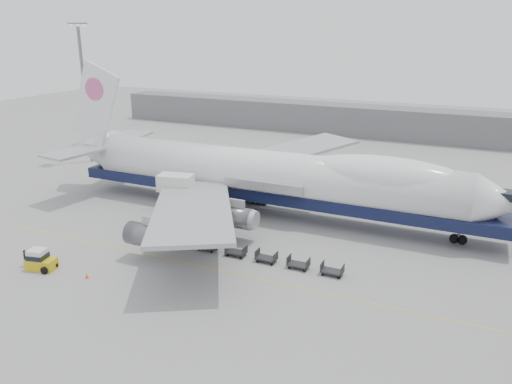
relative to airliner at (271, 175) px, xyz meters
The scene contains 16 objects.
ground 13.27m from the airliner, 93.08° to the right, with size 260.00×260.00×0.00m, color gray.
apron_line 18.87m from the airliner, 92.05° to the right, with size 60.00×0.15×0.01m, color gold.
hangar 59.01m from the airliner, 100.40° to the left, with size 110.00×8.00×7.00m, color slate.
floodlight_mast 45.14m from the airliner, 164.28° to the left, with size 2.40×2.40×25.43m.
airliner is the anchor object (origin of this frame).
catering_truck 13.00m from the airliner, 148.21° to the right, with size 5.31×4.09×6.09m.
baggage_tug 30.52m from the airliner, 121.75° to the right, with size 3.33×2.26×2.24m.
ground_worker 31.68m from the airliner, 124.50° to the right, with size 0.70×0.46×1.91m, color black.
traffic_cone 27.63m from the airliner, 111.47° to the right, with size 0.38×0.38×0.57m.
dolly_0 17.73m from the airliner, 123.90° to the right, with size 2.30×1.35×1.30m.
dolly_1 16.05m from the airliner, 112.16° to the right, with size 2.30×1.35×1.30m.
dolly_2 15.12m from the airliner, 98.11° to the right, with size 2.30×1.35×1.30m.
dolly_3 15.09m from the airliner, 83.02° to the right, with size 2.30×1.35×1.30m.
dolly_4 15.95m from the airliner, 68.83° to the right, with size 2.30×1.35×1.30m.
dolly_5 17.58m from the airliner, 56.90° to the right, with size 2.30×1.35×1.30m.
dolly_6 19.79m from the airliner, 47.48° to the right, with size 2.30×1.35×1.30m.
Camera 1 is at (25.73, -47.88, 24.57)m, focal length 35.00 mm.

